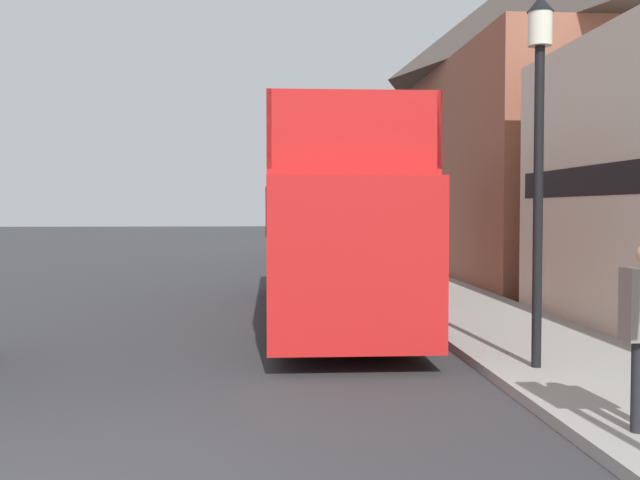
{
  "coord_description": "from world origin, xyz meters",
  "views": [
    {
      "loc": [
        2.05,
        -5.82,
        2.29
      ],
      "look_at": [
        3.14,
        8.35,
        1.7
      ],
      "focal_mm": 42.0,
      "sensor_mm": 36.0,
      "label": 1
    }
  ],
  "objects_px": {
    "parked_car_ahead_of_bus": "(318,256)",
    "lamp_post_second": "(401,159)",
    "tour_bus": "(327,233)",
    "lamp_post_third": "(358,184)",
    "lamp_post_nearest": "(539,114)"
  },
  "relations": [
    {
      "from": "parked_car_ahead_of_bus",
      "to": "lamp_post_second",
      "type": "bearing_deg",
      "value": -72.68
    },
    {
      "from": "lamp_post_nearest",
      "to": "lamp_post_third",
      "type": "bearing_deg",
      "value": 90.58
    },
    {
      "from": "parked_car_ahead_of_bus",
      "to": "lamp_post_nearest",
      "type": "relative_size",
      "value": 0.89
    },
    {
      "from": "tour_bus",
      "to": "parked_car_ahead_of_bus",
      "type": "height_order",
      "value": "tour_bus"
    },
    {
      "from": "tour_bus",
      "to": "lamp_post_second",
      "type": "distance_m",
      "value": 3.91
    },
    {
      "from": "tour_bus",
      "to": "lamp_post_nearest",
      "type": "height_order",
      "value": "lamp_post_nearest"
    },
    {
      "from": "lamp_post_third",
      "to": "tour_bus",
      "type": "bearing_deg",
      "value": -100.57
    },
    {
      "from": "parked_car_ahead_of_bus",
      "to": "lamp_post_third",
      "type": "bearing_deg",
      "value": 58.06
    },
    {
      "from": "tour_bus",
      "to": "lamp_post_second",
      "type": "bearing_deg",
      "value": 53.57
    },
    {
      "from": "lamp_post_third",
      "to": "parked_car_ahead_of_bus",
      "type": "bearing_deg",
      "value": -125.1
    },
    {
      "from": "parked_car_ahead_of_bus",
      "to": "lamp_post_second",
      "type": "relative_size",
      "value": 0.9
    },
    {
      "from": "lamp_post_nearest",
      "to": "parked_car_ahead_of_bus",
      "type": "bearing_deg",
      "value": 96.92
    },
    {
      "from": "tour_bus",
      "to": "lamp_post_second",
      "type": "relative_size",
      "value": 2.31
    },
    {
      "from": "lamp_post_second",
      "to": "lamp_post_third",
      "type": "relative_size",
      "value": 1.13
    },
    {
      "from": "parked_car_ahead_of_bus",
      "to": "tour_bus",
      "type": "bearing_deg",
      "value": -89.92
    }
  ]
}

